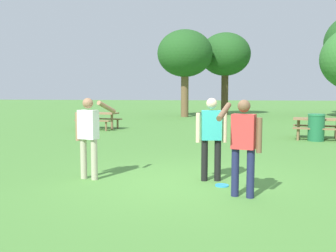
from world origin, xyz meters
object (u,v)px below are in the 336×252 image
Objects in this scene: person_bystander at (211,134)px; picnic_table_far at (99,117)px; frisbee at (222,185)px; person_catcher at (89,132)px; person_thrower at (243,141)px; trash_can_beside_table at (316,127)px; tree_tall_left at (185,54)px; tree_broad_center at (225,55)px; picnic_table_near at (318,124)px.

person_bystander reaches higher than picnic_table_far.
person_bystander is 1.04m from frisbee.
person_bystander reaches higher than frisbee.
person_catcher is 9.95m from picnic_table_far.
picnic_table_far is at bearing 118.20° from person_thrower.
frisbee is 0.27× the size of trash_can_beside_table.
trash_can_beside_table is 0.17× the size of tree_tall_left.
tree_broad_center is at bearing 101.12° from trash_can_beside_table.
picnic_table_near is (3.65, 7.29, 0.55)m from frisbee.
person_thrower is at bearing -112.76° from trash_can_beside_table.
person_catcher is at bearing -74.30° from picnic_table_far.
tree_broad_center is (0.72, 20.79, 4.27)m from frisbee.
person_catcher reaches higher than frisbee.
picnic_table_far is at bearing -119.00° from tree_broad_center.
person_thrower reaches higher than trash_can_beside_table.
person_thrower is 0.83× the size of picnic_table_near.
person_catcher is at bearing -92.05° from tree_tall_left.
person_bystander is 10.76m from picnic_table_far.
tree_broad_center is at bearing 80.65° from person_catcher.
frisbee is (-0.32, 0.71, -0.95)m from person_thrower.
tree_tall_left is (-5.65, 11.14, 3.60)m from picnic_table_near.
picnic_table_near is 14.30m from tree_broad_center.
picnic_table_near is 0.53m from trash_can_beside_table.
picnic_table_far is at bearing 164.12° from picnic_table_near.
person_thrower is 1.23m from frisbee.
picnic_table_near is (3.33, 8.00, -0.40)m from person_thrower.
tree_broad_center reaches higher than person_catcher.
person_catcher reaches higher than picnic_table_near.
trash_can_beside_table is (3.68, 6.40, -0.46)m from person_bystander.
person_catcher is at bearing -99.35° from tree_broad_center.
person_bystander is at bearing 115.32° from person_thrower.
person_catcher is 1.71× the size of trash_can_beside_table.
person_thrower reaches higher than picnic_table_near.
picnic_table_far is 2.03× the size of trash_can_beside_table.
trash_can_beside_table is 0.16× the size of tree_broad_center.
picnic_table_far is 9.89m from tree_tall_left.
picnic_table_near is (6.30, 7.01, -0.40)m from person_catcher.
person_bystander is at bearing -119.90° from trash_can_beside_table.
tree_broad_center is (0.93, 20.38, 3.34)m from person_bystander.
tree_tall_left reaches higher than picnic_table_far.
trash_can_beside_table reaches higher than picnic_table_near.
tree_tall_left is at bearing 68.75° from picnic_table_far.
trash_can_beside_table is at bearing -109.90° from picnic_table_near.
picnic_table_near is 13.00m from tree_tall_left.
tree_broad_center reaches higher than tree_tall_left.
person_thrower is 6.44× the size of frisbee.
person_thrower is 0.28× the size of tree_broad_center.
person_thrower is at bearing -83.08° from tree_tall_left.
frisbee is 19.00m from tree_tall_left.
trash_can_beside_table reaches higher than picnic_table_far.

